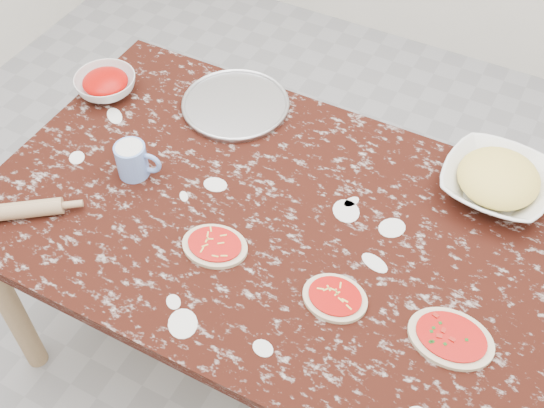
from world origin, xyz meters
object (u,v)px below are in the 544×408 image
at_px(pizza_tray, 236,105).
at_px(rolling_pin, 19,210).
at_px(sauce_bowl, 106,85).
at_px(flour_mug, 133,160).
at_px(cheese_bowl, 497,183).
at_px(worktable, 272,234).

height_order(pizza_tray, rolling_pin, rolling_pin).
xyz_separation_m(sauce_bowl, flour_mug, (0.29, -0.26, 0.02)).
distance_m(cheese_bowl, rolling_pin, 1.33).
distance_m(sauce_bowl, cheese_bowl, 1.25).
distance_m(pizza_tray, rolling_pin, 0.74).
distance_m(worktable, flour_mug, 0.45).
bearing_deg(worktable, flour_mug, -174.51).
distance_m(pizza_tray, flour_mug, 0.41).
height_order(flour_mug, rolling_pin, flour_mug).
relative_size(cheese_bowl, flour_mug, 2.29).
bearing_deg(cheese_bowl, flour_mug, -156.45).
height_order(worktable, sauce_bowl, sauce_bowl).
bearing_deg(flour_mug, sauce_bowl, 138.78).
relative_size(worktable, sauce_bowl, 8.12).
bearing_deg(worktable, rolling_pin, -152.23).
distance_m(flour_mug, rolling_pin, 0.34).
xyz_separation_m(worktable, flour_mug, (-0.43, -0.04, 0.14)).
distance_m(worktable, cheese_bowl, 0.65).
height_order(cheese_bowl, flour_mug, flour_mug).
xyz_separation_m(pizza_tray, cheese_bowl, (0.83, 0.02, 0.03)).
bearing_deg(pizza_tray, flour_mug, -106.08).
bearing_deg(rolling_pin, sauce_bowl, 101.29).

